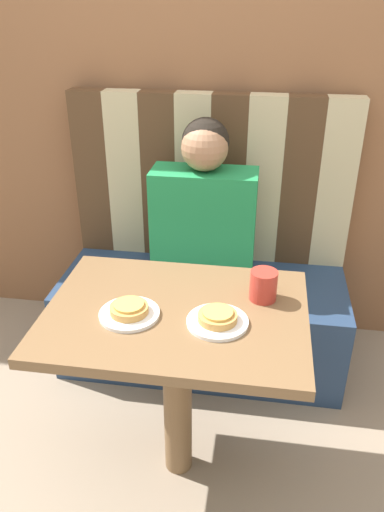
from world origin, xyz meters
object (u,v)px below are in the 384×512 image
Objects in this scene: plate_right at (217,322)px; person at (204,208)px; pizza_left at (129,308)px; plate_left at (129,314)px; pizza_right at (218,316)px; drinking_cup at (263,285)px.

person is at bearing 100.74° from plate_right.
plate_left is at bearing 0.00° from pizza_left.
person reaches higher than plate_left.
drinking_cup is (0.13, 0.16, 0.02)m from pizza_right.
plate_left is at bearing -100.74° from person.
plate_left is 0.43m from drinking_cup.
pizza_left is at bearing 180.00° from plate_right.
plate_left is 1.58× the size of pizza_right.
drinking_cup is at bearing -64.54° from person.
pizza_left is 1.18× the size of drinking_cup.
pizza_left is at bearing -158.46° from drinking_cup.
plate_right is 1.58× the size of pizza_right.
person is 0.73m from pizza_right.
drinking_cup is at bearing 50.68° from plate_right.
drinking_cup is (0.40, 0.16, 0.02)m from pizza_left.
plate_left is 1.86× the size of drinking_cup.
pizza_right is at bearing -79.26° from person.
plate_right is at bearing 0.00° from pizza_left.
plate_left is (-0.14, -0.72, -0.06)m from person.
person is 0.73m from plate_left.
pizza_right is (0.00, 0.00, 0.02)m from plate_right.
pizza_right is at bearing 0.00° from plate_left.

